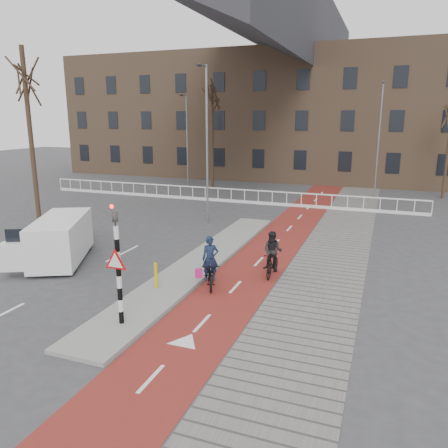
% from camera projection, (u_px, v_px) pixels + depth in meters
% --- Properties ---
extents(ground, '(120.00, 120.00, 0.00)m').
position_uv_depth(ground, '(172.00, 303.00, 14.26)').
color(ground, '#38383A').
rests_on(ground, ground).
extents(bike_lane, '(2.50, 60.00, 0.01)m').
position_uv_depth(bike_lane, '(285.00, 233.00, 22.85)').
color(bike_lane, maroon).
rests_on(bike_lane, ground).
extents(sidewalk, '(3.00, 60.00, 0.01)m').
position_uv_depth(sidewalk, '(340.00, 238.00, 21.89)').
color(sidewalk, slate).
rests_on(sidewalk, ground).
extents(curb_island, '(1.80, 16.00, 0.12)m').
position_uv_depth(curb_island, '(201.00, 262.00, 18.12)').
color(curb_island, gray).
rests_on(curb_island, ground).
extents(traffic_signal, '(0.80, 0.80, 3.68)m').
position_uv_depth(traffic_signal, '(118.00, 262.00, 12.15)').
color(traffic_signal, black).
rests_on(traffic_signal, curb_island).
extents(bollard, '(0.12, 0.12, 0.90)m').
position_uv_depth(bollard, '(156.00, 275.00, 15.11)').
color(bollard, gold).
rests_on(bollard, curb_island).
extents(cyclist_near, '(1.29, 1.85, 1.85)m').
position_uv_depth(cyclist_near, '(210.00, 270.00, 15.47)').
color(cyclist_near, black).
rests_on(cyclist_near, bike_lane).
extents(cyclist_far, '(0.74, 1.60, 1.75)m').
position_uv_depth(cyclist_far, '(273.00, 258.00, 16.47)').
color(cyclist_far, black).
rests_on(cyclist_far, bike_lane).
extents(van, '(3.46, 4.63, 1.85)m').
position_uv_depth(van, '(61.00, 239.00, 18.17)').
color(van, white).
rests_on(van, ground).
extents(railing, '(28.00, 0.10, 0.99)m').
position_uv_depth(railing, '(218.00, 197.00, 31.35)').
color(railing, silver).
rests_on(railing, ground).
extents(townhouse_row, '(46.00, 10.00, 15.90)m').
position_uv_depth(townhouse_row, '(293.00, 97.00, 42.52)').
color(townhouse_row, '#7F6047').
rests_on(townhouse_row, ground).
extents(tree_left, '(0.26, 0.26, 9.70)m').
position_uv_depth(tree_left, '(31.00, 136.00, 24.77)').
color(tree_left, '#312215').
rests_on(tree_left, ground).
extents(tree_mid, '(0.25, 0.25, 8.50)m').
position_uv_depth(tree_mid, '(212.00, 138.00, 36.00)').
color(tree_mid, '#312215').
rests_on(tree_mid, ground).
extents(tree_right, '(0.22, 0.22, 7.38)m').
position_uv_depth(tree_right, '(448.00, 148.00, 31.85)').
color(tree_right, '#312215').
rests_on(tree_right, ground).
extents(streetlight_near, '(0.12, 0.12, 8.61)m').
position_uv_depth(streetlight_near, '(207.00, 147.00, 24.07)').
color(streetlight_near, slate).
rests_on(streetlight_near, ground).
extents(streetlight_left, '(0.12, 0.12, 7.80)m').
position_uv_depth(streetlight_left, '(187.00, 141.00, 37.71)').
color(streetlight_left, slate).
rests_on(streetlight_left, ground).
extents(streetlight_right, '(0.12, 0.12, 8.39)m').
position_uv_depth(streetlight_right, '(379.00, 141.00, 32.17)').
color(streetlight_right, slate).
rests_on(streetlight_right, ground).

